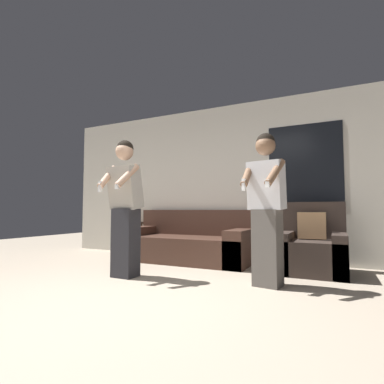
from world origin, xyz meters
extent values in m
plane|color=tan|center=(0.00, 0.00, 0.00)|extent=(14.00, 14.00, 0.00)
cube|color=beige|center=(0.00, 2.99, 1.35)|extent=(6.76, 0.06, 2.70)
cube|color=black|center=(1.30, 2.95, 1.55)|extent=(1.10, 0.01, 1.30)
cube|color=#472D23|center=(-0.51, 2.43, 0.21)|extent=(2.11, 0.95, 0.41)
cube|color=#472D23|center=(-0.51, 2.80, 0.63)|extent=(2.11, 0.22, 0.44)
cube|color=#472D23|center=(-1.42, 2.43, 0.28)|extent=(0.28, 0.95, 0.55)
cube|color=#472D23|center=(0.41, 2.43, 0.28)|extent=(0.28, 0.95, 0.55)
cube|color=#332823|center=(1.42, 2.33, 0.22)|extent=(0.85, 0.86, 0.44)
cube|color=#332823|center=(1.42, 2.66, 0.70)|extent=(0.85, 0.20, 0.52)
cube|color=#332823|center=(1.08, 2.33, 0.27)|extent=(0.18, 0.86, 0.54)
cube|color=#332823|center=(1.75, 2.33, 0.27)|extent=(0.18, 0.86, 0.54)
cube|color=#A87F56|center=(1.42, 2.40, 0.63)|extent=(0.36, 0.14, 0.36)
cube|color=#332319|center=(-1.90, 2.72, 0.59)|extent=(0.41, 0.41, 0.04)
cylinder|color=#332319|center=(-2.07, 2.55, 0.29)|extent=(0.04, 0.04, 0.57)
cylinder|color=#332319|center=(-1.74, 2.55, 0.29)|extent=(0.04, 0.04, 0.57)
cylinder|color=#332319|center=(-2.07, 2.89, 0.29)|extent=(0.04, 0.04, 0.57)
cylinder|color=#332319|center=(-1.74, 2.89, 0.29)|extent=(0.04, 0.04, 0.57)
cube|color=tan|center=(-2.01, 2.70, 0.68)|extent=(0.10, 0.02, 0.17)
cube|color=tan|center=(-1.90, 2.72, 0.67)|extent=(0.13, 0.02, 0.15)
cube|color=tan|center=(-1.80, 2.74, 0.66)|extent=(0.16, 0.02, 0.13)
cube|color=#28282D|center=(-0.70, 1.07, 0.43)|extent=(0.29, 0.25, 0.86)
cube|color=#ADA89E|center=(-0.70, 1.04, 1.13)|extent=(0.39, 0.33, 0.58)
sphere|color=tan|center=(-0.70, 1.02, 1.59)|extent=(0.23, 0.23, 0.23)
sphere|color=black|center=(-0.70, 1.03, 1.63)|extent=(0.22, 0.22, 0.22)
cylinder|color=tan|center=(-0.87, 0.89, 1.26)|extent=(0.13, 0.36, 0.32)
cube|color=white|center=(-0.85, 0.74, 1.13)|extent=(0.04, 0.04, 0.13)
cylinder|color=tan|center=(-0.55, 0.88, 1.26)|extent=(0.14, 0.36, 0.32)
cube|color=white|center=(-0.58, 0.74, 1.13)|extent=(0.04, 0.04, 0.08)
cube|color=#56514C|center=(1.02, 1.38, 0.42)|extent=(0.32, 0.29, 0.85)
cube|color=silver|center=(1.02, 1.37, 1.12)|extent=(0.42, 0.31, 0.56)
sphere|color=brown|center=(1.02, 1.36, 1.57)|extent=(0.22, 0.22, 0.22)
sphere|color=black|center=(1.02, 1.37, 1.61)|extent=(0.21, 0.21, 0.21)
cylinder|color=brown|center=(0.84, 1.25, 1.24)|extent=(0.08, 0.36, 0.32)
cube|color=white|center=(0.84, 1.10, 1.11)|extent=(0.04, 0.04, 0.13)
cylinder|color=brown|center=(1.15, 1.19, 1.24)|extent=(0.19, 0.36, 0.32)
cube|color=white|center=(1.10, 1.05, 1.11)|extent=(0.05, 0.04, 0.08)
camera|label=1|loc=(1.72, -2.02, 0.84)|focal=28.00mm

